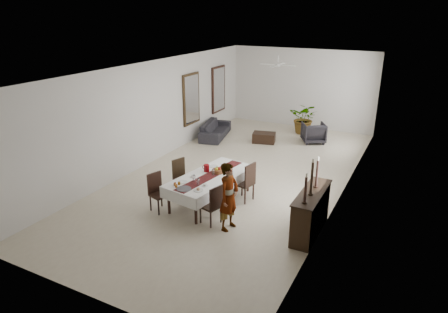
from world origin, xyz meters
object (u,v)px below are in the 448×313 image
Objects in this scene: dining_table_top at (211,177)px; woman at (229,197)px; sideboard_body at (311,213)px; sofa at (215,130)px; red_pitcher at (207,168)px.

woman is (1.00, -0.97, 0.09)m from dining_table_top.
woman reaches higher than sideboard_body.
dining_table_top is 1.43× the size of sideboard_body.
red_pitcher is at bearing -167.28° from sofa.
sofa is at bearing 126.05° from dining_table_top.
sideboard_body is (1.68, 0.65, -0.30)m from woman.
dining_table_top is 12.00× the size of red_pitcher.
woman is 0.98× the size of sideboard_body.
sideboard_body reaches higher than dining_table_top.
dining_table_top is 0.31m from red_pitcher.
red_pitcher is 5.31m from sofa.
red_pitcher is 0.12× the size of sideboard_body.
dining_table_top is at bearing -39.77° from red_pitcher.
dining_table_top is 1.14× the size of sofa.
sideboard_body is 0.80× the size of sofa.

